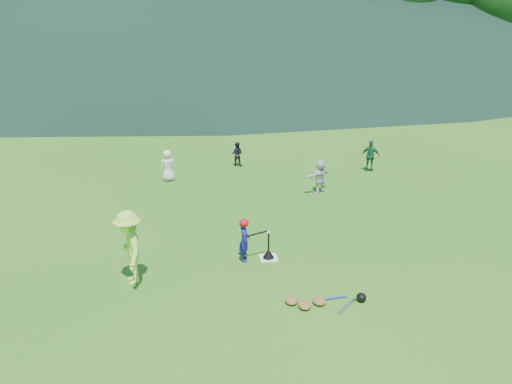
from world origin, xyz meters
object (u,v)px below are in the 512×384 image
fielder_a (168,166)px  equipment_pile (319,301)px  fielder_d (320,176)px  fielder_c (371,156)px  adult_coach (129,248)px  fielder_b (237,154)px  batting_tee (268,254)px  batter_child (244,240)px  home_plate (268,258)px

fielder_a → equipment_pile: 9.44m
fielder_d → equipment_pile: (-1.71, -6.80, -0.53)m
equipment_pile → fielder_c: bearing=64.3°
adult_coach → fielder_a: adult_coach is taller
adult_coach → fielder_c: 11.19m
fielder_b → batting_tee: (0.06, -8.03, -0.36)m
batter_child → adult_coach: 2.85m
fielder_a → batting_tee: 7.08m
adult_coach → equipment_pile: (4.15, -1.48, -0.83)m
fielder_d → equipment_pile: bearing=41.6°
fielder_d → equipment_pile: 7.03m
fielder_a → adult_coach: bearing=78.6°
fielder_c → adult_coach: bearing=68.0°
home_plate → equipment_pile: 2.36m
home_plate → equipment_pile: bearing=-70.6°
fielder_a → fielder_d: fielder_d is taller
fielder_c → fielder_d: bearing=65.6°
fielder_d → adult_coach: bearing=8.0°
adult_coach → fielder_a: bearing=161.4°
batter_child → equipment_pile: 2.66m
batter_child → equipment_pile: size_ratio=0.62×
home_plate → equipment_pile: size_ratio=0.25×
batting_tee → equipment_pile: batting_tee is taller
batter_child → fielder_a: fielder_a is taller
equipment_pile → fielder_b: bearing=94.7°
batter_child → fielder_a: bearing=23.8°
batting_tee → equipment_pile: (0.79, -2.23, -0.06)m
adult_coach → batting_tee: (3.37, 0.74, -0.77)m
fielder_b → equipment_pile: fielder_b is taller
home_plate → equipment_pile: equipment_pile is taller
adult_coach → fielder_c: (8.41, 7.36, -0.28)m
adult_coach → fielder_d: size_ratio=1.50×
fielder_b → equipment_pile: bearing=113.9°
fielder_b → fielder_c: bearing=-176.2°
home_plate → fielder_b: fielder_b is taller
home_plate → adult_coach: size_ratio=0.25×
home_plate → fielder_b: 8.04m
fielder_c → batting_tee: 8.34m
batter_child → fielder_a: (-2.13, 6.53, 0.02)m
batter_child → adult_coach: bearing=110.4°
fielder_a → fielder_b: 3.10m
batter_child → adult_coach: (-2.74, -0.72, 0.34)m
adult_coach → fielder_c: adult_coach is taller
batter_child → fielder_c: 8.74m
adult_coach → fielder_b: adult_coach is taller
home_plate → batting_tee: 0.12m
fielder_d → equipment_pile: size_ratio=0.66×
fielder_b → fielder_c: (5.11, -1.41, 0.13)m
fielder_c → equipment_pile: bearing=91.1°
fielder_b → fielder_d: fielder_d is taller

